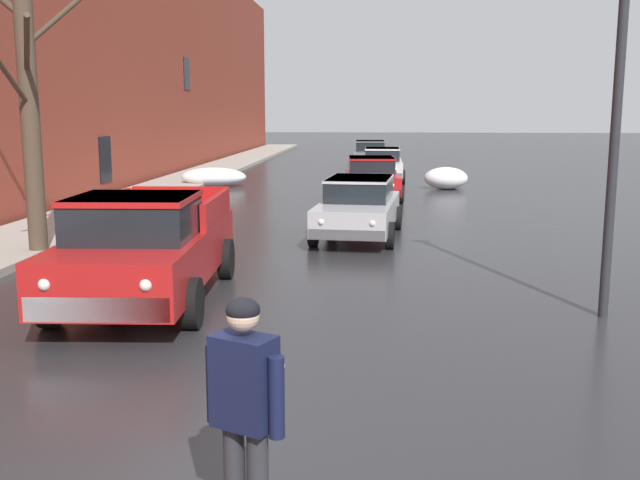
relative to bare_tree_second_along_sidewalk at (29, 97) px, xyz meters
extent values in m
cube|color=#A8A399|center=(-1.11, 8.43, -3.18)|extent=(2.56, 80.00, 0.16)
cube|color=brown|center=(-2.89, 8.43, 2.38)|extent=(0.60, 80.00, 11.28)
cube|color=black|center=(-2.60, 10.83, -1.96)|extent=(0.08, 1.10, 1.60)
cube|color=black|center=(-2.60, 22.47, 1.55)|extent=(0.08, 1.10, 1.60)
ellipsoid|color=white|center=(0.44, 14.49, -2.88)|extent=(2.62, 1.33, 0.76)
ellipsoid|color=white|center=(-0.02, 14.54, -2.93)|extent=(0.79, 0.66, 0.66)
ellipsoid|color=white|center=(9.61, 14.17, -2.84)|extent=(1.67, 1.25, 0.85)
ellipsoid|color=white|center=(9.88, 14.40, -2.89)|extent=(0.89, 0.74, 0.74)
ellipsoid|color=white|center=(9.82, 14.40, -2.88)|extent=(0.90, 0.75, 0.75)
ellipsoid|color=white|center=(0.64, 2.81, -2.98)|extent=(2.05, 1.12, 0.57)
ellipsoid|color=white|center=(1.11, 2.76, -3.01)|extent=(0.60, 0.50, 0.50)
ellipsoid|color=white|center=(0.63, 2.90, -2.91)|extent=(0.83, 0.69, 0.69)
cylinder|color=#4C3D2D|center=(-0.02, 0.05, -0.18)|extent=(0.38, 0.38, 6.15)
cylinder|color=#4C3D2D|center=(0.87, 0.41, 1.83)|extent=(1.90, 0.86, 1.77)
cylinder|color=#4C3D2D|center=(0.46, -0.87, 0.92)|extent=(1.07, 1.93, 0.95)
cylinder|color=#4C3D2D|center=(0.06, -1.02, 0.47)|extent=(0.27, 2.19, 1.37)
cube|color=red|center=(3.34, -3.22, -2.52)|extent=(2.21, 5.27, 0.76)
cube|color=black|center=(3.38, -3.94, -1.82)|extent=(1.80, 1.74, 0.64)
cube|color=red|center=(3.38, -3.94, -1.54)|extent=(1.84, 1.80, 0.08)
cube|color=red|center=(4.21, -2.14, -1.92)|extent=(0.23, 2.49, 0.44)
cube|color=red|center=(2.37, -2.24, -1.92)|extent=(0.23, 2.49, 0.44)
cube|color=red|center=(3.21, -0.69, -1.92)|extent=(1.85, 0.20, 0.44)
cube|color=#B7B7BC|center=(3.47, -5.74, -2.72)|extent=(1.85, 0.22, 0.32)
sphere|color=white|center=(4.11, -5.75, -2.40)|extent=(0.16, 0.16, 0.16)
sphere|color=white|center=(2.84, -5.82, -2.40)|extent=(0.16, 0.16, 0.16)
cylinder|color=black|center=(4.41, -4.72, -2.90)|extent=(0.26, 0.73, 0.72)
cylinder|color=black|center=(2.43, -4.82, -2.90)|extent=(0.26, 0.73, 0.72)
cylinder|color=black|center=(4.25, -1.62, -2.90)|extent=(0.26, 0.73, 0.72)
cylinder|color=black|center=(2.27, -1.72, -2.90)|extent=(0.26, 0.73, 0.72)
cube|color=#B7B7BC|center=(6.52, 2.90, -2.66)|extent=(2.05, 4.48, 0.60)
cube|color=black|center=(6.54, 3.12, -2.10)|extent=(1.63, 2.38, 0.52)
cube|color=#B7B7BC|center=(6.54, 3.12, -1.87)|extent=(1.66, 2.43, 0.06)
cube|color=#525254|center=(6.33, 0.79, -2.84)|extent=(1.63, 0.27, 0.22)
cube|color=#525254|center=(6.71, 5.02, -2.84)|extent=(1.63, 0.27, 0.22)
cylinder|color=black|center=(7.24, 1.49, -2.96)|extent=(0.23, 0.61, 0.60)
cylinder|color=black|center=(5.55, 1.64, -2.96)|extent=(0.23, 0.61, 0.60)
cylinder|color=black|center=(7.49, 4.17, -2.96)|extent=(0.23, 0.61, 0.60)
cylinder|color=black|center=(5.80, 4.32, -2.96)|extent=(0.23, 0.61, 0.60)
sphere|color=silver|center=(6.86, 0.71, -2.58)|extent=(0.14, 0.14, 0.14)
sphere|color=silver|center=(5.79, 0.81, -2.58)|extent=(0.14, 0.14, 0.14)
cube|color=red|center=(6.76, 10.77, -2.66)|extent=(1.96, 4.37, 0.60)
cube|color=black|center=(6.75, 10.99, -2.10)|extent=(1.62, 2.30, 0.52)
cube|color=red|center=(6.75, 10.99, -1.87)|extent=(1.65, 2.35, 0.06)
cube|color=#520B0B|center=(6.86, 8.68, -2.84)|extent=(1.72, 0.20, 0.22)
cube|color=#520B0B|center=(6.65, 12.87, -2.84)|extent=(1.72, 0.20, 0.22)
cylinder|color=black|center=(7.72, 9.49, -2.96)|extent=(0.21, 0.61, 0.60)
cylinder|color=black|center=(5.93, 9.40, -2.96)|extent=(0.21, 0.61, 0.60)
cylinder|color=black|center=(7.59, 12.15, -2.96)|extent=(0.21, 0.61, 0.60)
cylinder|color=black|center=(5.80, 12.06, -2.96)|extent=(0.21, 0.61, 0.60)
sphere|color=silver|center=(7.43, 8.68, -2.58)|extent=(0.14, 0.14, 0.14)
sphere|color=silver|center=(6.29, 8.62, -2.58)|extent=(0.14, 0.14, 0.14)
cube|color=silver|center=(7.17, 17.16, -2.66)|extent=(1.66, 4.17, 0.60)
cube|color=black|center=(7.17, 17.37, -2.10)|extent=(1.43, 2.17, 0.52)
cube|color=silver|center=(7.17, 17.37, -1.87)|extent=(1.46, 2.21, 0.06)
cube|color=slate|center=(7.16, 15.12, -2.84)|extent=(1.62, 0.12, 0.22)
cube|color=slate|center=(7.18, 19.19, -2.84)|extent=(1.62, 0.12, 0.22)
cylinder|color=black|center=(8.01, 15.86, -2.96)|extent=(0.18, 0.60, 0.60)
cylinder|color=black|center=(6.32, 15.87, -2.96)|extent=(0.18, 0.60, 0.60)
cylinder|color=black|center=(8.02, 18.45, -2.96)|extent=(0.18, 0.60, 0.60)
cylinder|color=black|center=(6.33, 18.45, -2.96)|extent=(0.18, 0.60, 0.60)
sphere|color=silver|center=(7.70, 15.09, -2.58)|extent=(0.14, 0.14, 0.14)
sphere|color=silver|center=(6.63, 15.10, -2.58)|extent=(0.14, 0.14, 0.14)
cube|color=slate|center=(6.58, 24.89, -2.66)|extent=(1.82, 4.11, 0.60)
cube|color=black|center=(6.57, 25.10, -2.10)|extent=(1.53, 2.15, 0.52)
cube|color=slate|center=(6.57, 25.10, -1.87)|extent=(1.56, 2.20, 0.06)
cube|color=#303032|center=(6.63, 22.91, -2.84)|extent=(1.69, 0.16, 0.22)
cube|color=#303032|center=(6.53, 26.88, -2.84)|extent=(1.69, 0.16, 0.22)
cylinder|color=black|center=(7.49, 23.65, -2.96)|extent=(0.19, 0.60, 0.60)
cylinder|color=black|center=(5.73, 23.61, -2.96)|extent=(0.19, 0.60, 0.60)
cylinder|color=black|center=(7.42, 26.18, -2.96)|extent=(0.19, 0.60, 0.60)
cylinder|color=black|center=(5.67, 26.13, -2.96)|extent=(0.19, 0.60, 0.60)
sphere|color=silver|center=(7.18, 22.89, -2.58)|extent=(0.14, 0.14, 0.14)
sphere|color=silver|center=(6.07, 22.86, -2.58)|extent=(0.14, 0.14, 0.14)
cube|color=#141938|center=(6.06, -9.73, -2.08)|extent=(0.49, 0.42, 0.64)
cylinder|color=#141938|center=(5.83, -9.62, -2.14)|extent=(0.15, 0.15, 0.56)
cylinder|color=#141938|center=(6.29, -9.84, -2.14)|extent=(0.15, 0.15, 0.56)
sphere|color=beige|center=(6.06, -9.73, -1.62)|extent=(0.22, 0.22, 0.22)
ellipsoid|color=black|center=(6.06, -9.73, -1.58)|extent=(0.23, 0.23, 0.17)
cylinder|color=beige|center=(6.28, -9.64, -2.06)|extent=(0.11, 0.11, 0.11)
cylinder|color=silver|center=(6.28, -9.64, -2.00)|extent=(0.12, 0.12, 0.02)
cylinder|color=#28282D|center=(10.28, -3.67, -0.37)|extent=(0.14, 0.14, 5.78)
camera|label=1|loc=(6.93, -14.39, -0.28)|focal=41.23mm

